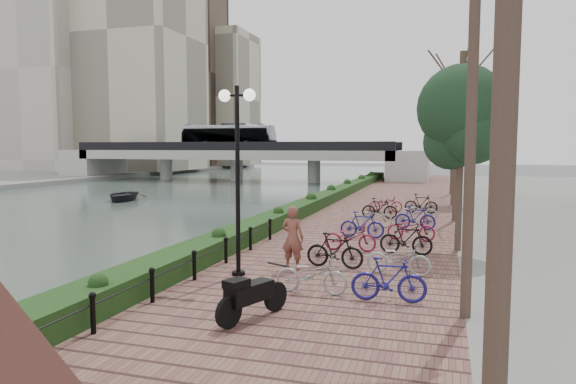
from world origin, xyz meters
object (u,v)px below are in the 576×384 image
at_px(pedestrian, 293,238).
at_px(lamppost, 237,140).
at_px(boat, 123,195).
at_px(motorcycle, 253,294).

bearing_deg(pedestrian, lamppost, 46.83).
bearing_deg(boat, lamppost, -64.18).
height_order(lamppost, boat, lamppost).
height_order(motorcycle, boat, motorcycle).
bearing_deg(motorcycle, boat, 152.63).
bearing_deg(motorcycle, pedestrian, 118.76).
bearing_deg(pedestrian, boat, -38.41).
relative_size(motorcycle, pedestrian, 0.92).
bearing_deg(pedestrian, motorcycle, 102.46).
xyz_separation_m(lamppost, pedestrian, (1.21, 1.03, -2.71)).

